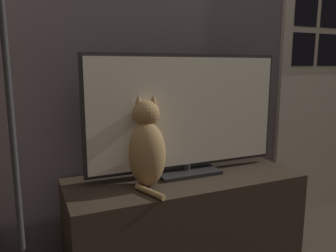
% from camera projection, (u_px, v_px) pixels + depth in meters
% --- Properties ---
extents(wall_back, '(4.80, 0.05, 2.60)m').
position_uv_depth(wall_back, '(164.00, 32.00, 1.91)').
color(wall_back, '#564C51').
rests_on(wall_back, ground_plane).
extents(tv_stand, '(1.27, 0.50, 0.51)m').
position_uv_depth(tv_stand, '(185.00, 220.00, 1.83)').
color(tv_stand, '#33281E').
rests_on(tv_stand, ground_plane).
extents(tv, '(1.14, 0.21, 0.66)m').
position_uv_depth(tv, '(187.00, 116.00, 1.80)').
color(tv, black).
rests_on(tv, tv_stand).
extents(cat, '(0.22, 0.33, 0.46)m').
position_uv_depth(cat, '(147.00, 147.00, 1.62)').
color(cat, '#997547').
rests_on(cat, tv_stand).
extents(door, '(0.84, 0.04, 2.05)m').
position_uv_depth(door, '(324.00, 74.00, 2.42)').
color(door, '#B2A893').
rests_on(door, ground_plane).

